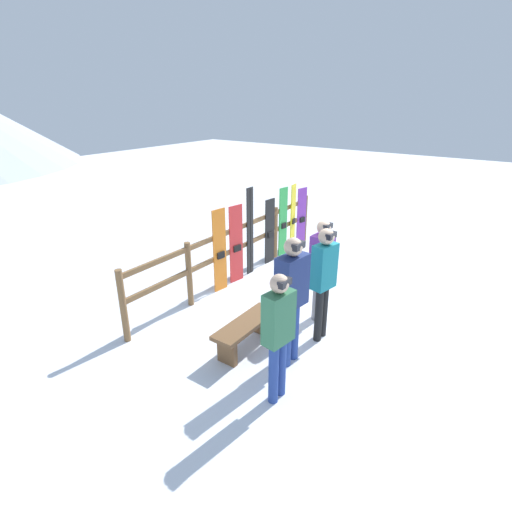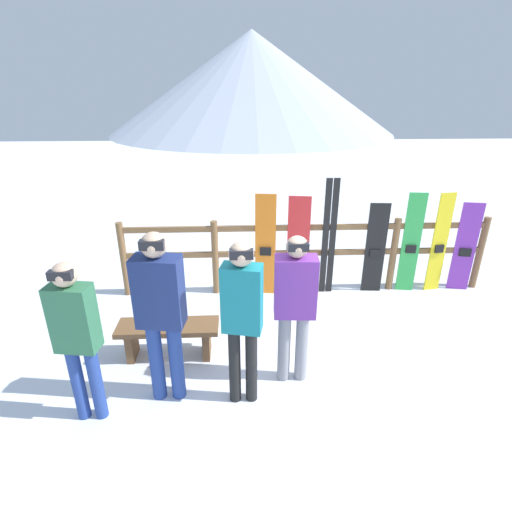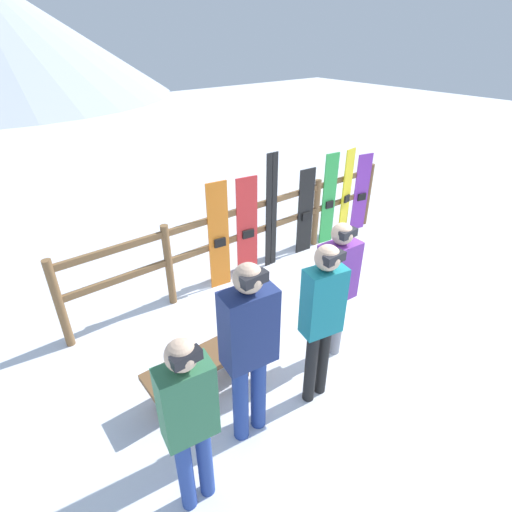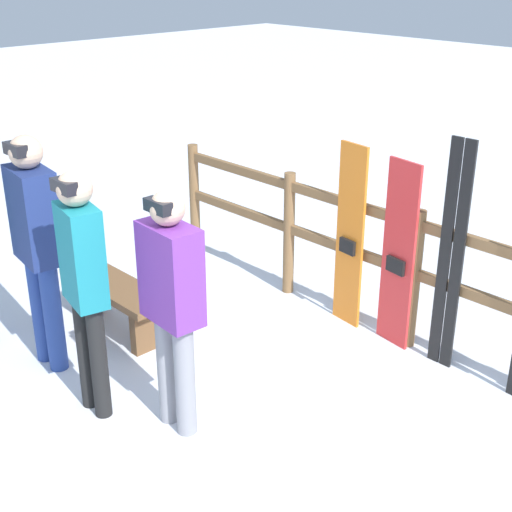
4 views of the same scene
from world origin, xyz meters
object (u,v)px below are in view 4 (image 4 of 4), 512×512
(bench, at_px, (116,296))
(snowboard_orange, at_px, (350,237))
(ski_pair_black, at_px, (451,258))
(person_teal, at_px, (83,275))
(snowboard_red, at_px, (398,256))
(person_navy, at_px, (37,237))
(person_purple, at_px, (172,297))

(bench, bearing_deg, snowboard_orange, 50.81)
(snowboard_orange, relative_size, ski_pair_black, 0.88)
(person_teal, height_order, snowboard_red, person_teal)
(person_navy, xyz_separation_m, ski_pair_black, (2.04, 2.14, -0.16))
(person_navy, relative_size, person_teal, 1.04)
(person_teal, bearing_deg, bench, 138.91)
(ski_pair_black, bearing_deg, snowboard_red, -179.56)
(person_teal, distance_m, person_purple, 0.61)
(bench, height_order, snowboard_red, snowboard_red)
(person_teal, bearing_deg, snowboard_orange, 80.66)
(person_purple, distance_m, snowboard_orange, 1.94)
(person_purple, relative_size, ski_pair_black, 0.93)
(person_navy, xyz_separation_m, person_teal, (0.75, -0.08, -0.02))
(snowboard_orange, xyz_separation_m, ski_pair_black, (0.92, 0.00, 0.11))
(person_teal, height_order, person_purple, person_teal)
(person_purple, bearing_deg, person_navy, -170.44)
(snowboard_orange, relative_size, snowboard_red, 1.03)
(bench, height_order, person_navy, person_navy)
(snowboard_orange, distance_m, ski_pair_black, 0.93)
(person_navy, height_order, ski_pair_black, person_navy)
(bench, height_order, snowboard_orange, snowboard_orange)
(person_teal, relative_size, snowboard_orange, 1.10)
(snowboard_orange, bearing_deg, person_purple, -85.20)
(person_teal, height_order, snowboard_orange, person_teal)
(person_purple, bearing_deg, bench, 162.14)
(person_teal, bearing_deg, snowboard_red, 69.18)
(person_purple, distance_m, ski_pair_black, 2.07)
(snowboard_orange, bearing_deg, snowboard_red, -0.00)
(bench, xyz_separation_m, person_teal, (0.84, -0.73, 0.71))
(snowboard_red, bearing_deg, person_navy, -126.73)
(bench, bearing_deg, person_navy, -82.12)
(person_teal, xyz_separation_m, person_purple, (0.53, 0.29, -0.07))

